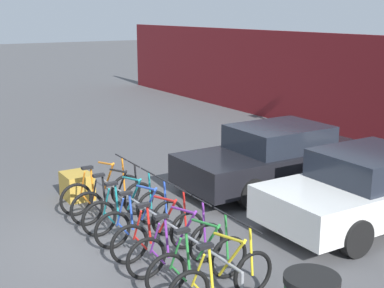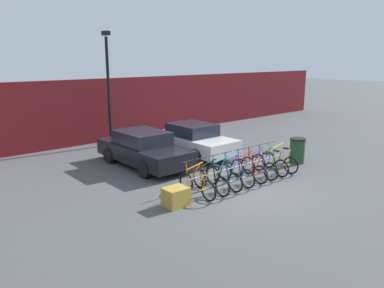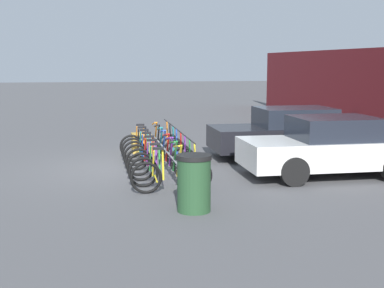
% 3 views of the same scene
% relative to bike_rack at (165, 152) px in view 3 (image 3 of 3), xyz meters
% --- Properties ---
extents(ground_plane, '(120.00, 120.00, 0.00)m').
position_rel_bike_rack_xyz_m(ground_plane, '(-0.63, -0.68, -0.50)').
color(ground_plane, '#4C4C4F').
extents(bike_rack, '(4.71, 0.04, 0.57)m').
position_rel_bike_rack_xyz_m(bike_rack, '(0.00, 0.00, 0.00)').
color(bike_rack, gray).
rests_on(bike_rack, ground).
extents(bicycle_orange, '(0.68, 1.71, 1.05)m').
position_rel_bike_rack_xyz_m(bicycle_orange, '(-2.08, -0.15, -0.12)').
color(bicycle_orange, black).
rests_on(bicycle_orange, ground).
extents(bicycle_black, '(0.68, 1.71, 1.05)m').
position_rel_bike_rack_xyz_m(bicycle_black, '(-1.50, -0.15, -0.12)').
color(bicycle_black, black).
rests_on(bicycle_black, ground).
extents(bicycle_teal, '(0.68, 1.71, 1.05)m').
position_rel_bike_rack_xyz_m(bicycle_teal, '(-0.92, -0.15, -0.12)').
color(bicycle_teal, black).
rests_on(bicycle_teal, ground).
extents(bicycle_blue, '(0.68, 1.71, 1.05)m').
position_rel_bike_rack_xyz_m(bicycle_blue, '(-0.33, -0.15, -0.12)').
color(bicycle_blue, black).
rests_on(bicycle_blue, ground).
extents(bicycle_red, '(0.68, 1.71, 1.05)m').
position_rel_bike_rack_xyz_m(bicycle_red, '(0.32, -0.15, -0.12)').
color(bicycle_red, black).
rests_on(bicycle_red, ground).
extents(bicycle_purple, '(0.68, 1.71, 1.05)m').
position_rel_bike_rack_xyz_m(bicycle_purple, '(0.90, -0.15, -0.12)').
color(bicycle_purple, black).
rests_on(bicycle_purple, ground).
extents(bicycle_green, '(0.68, 1.71, 1.05)m').
position_rel_bike_rack_xyz_m(bicycle_green, '(1.50, -0.15, -0.12)').
color(bicycle_green, black).
rests_on(bicycle_green, ground).
extents(bicycle_yellow, '(0.68, 1.71, 1.05)m').
position_rel_bike_rack_xyz_m(bicycle_yellow, '(2.08, -0.15, -0.12)').
color(bicycle_yellow, black).
rests_on(bicycle_yellow, ground).
extents(car_black, '(1.91, 4.45, 1.40)m').
position_rel_bike_rack_xyz_m(car_black, '(-1.45, 3.76, 0.19)').
color(car_black, black).
rests_on(car_black, ground).
extents(car_white, '(1.91, 4.08, 1.40)m').
position_rel_bike_rack_xyz_m(car_white, '(1.14, 3.74, 0.19)').
color(car_white, silver).
rests_on(car_white, ground).
extents(trash_bin, '(0.63, 0.63, 1.03)m').
position_rel_bike_rack_xyz_m(trash_bin, '(3.53, 0.04, 0.02)').
color(trash_bin, '#234728').
rests_on(trash_bin, ground).
extents(cargo_crate, '(0.70, 0.56, 0.55)m').
position_rel_bike_rack_xyz_m(cargo_crate, '(-3.04, -0.31, -0.22)').
color(cargo_crate, '#B28C33').
rests_on(cargo_crate, ground).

